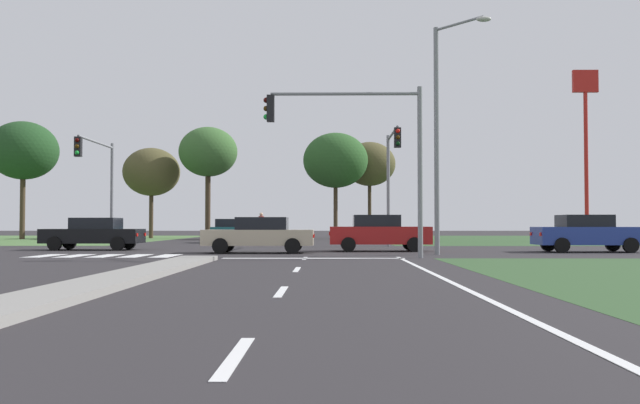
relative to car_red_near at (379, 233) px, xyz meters
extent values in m
plane|color=#282628|center=(-6.59, 0.32, -0.82)|extent=(200.00, 200.00, 0.00)
cube|color=#2D4C28|center=(18.91, 24.82, -0.82)|extent=(35.00, 35.00, 0.01)
cube|color=gray|center=(-6.59, -18.68, -0.75)|extent=(1.20, 22.00, 0.14)
cube|color=#ADA89E|center=(-6.59, 25.32, -0.75)|extent=(1.20, 36.00, 0.14)
cube|color=silver|center=(-3.09, -24.71, -0.82)|extent=(0.14, 2.00, 0.01)
cube|color=silver|center=(-3.09, -18.71, -0.82)|extent=(0.14, 2.00, 0.01)
cube|color=silver|center=(-3.09, -12.71, -0.82)|extent=(0.14, 2.00, 0.01)
cube|color=silver|center=(-3.09, -6.71, -0.82)|extent=(0.14, 2.00, 0.01)
cube|color=silver|center=(0.26, -17.68, -0.82)|extent=(0.14, 24.00, 0.01)
cube|color=silver|center=(-2.79, -6.68, -0.82)|extent=(6.40, 0.50, 0.01)
cube|color=silver|center=(-12.99, -4.88, -0.82)|extent=(0.70, 2.80, 0.01)
cube|color=silver|center=(-11.84, -4.88, -0.82)|extent=(0.70, 2.80, 0.01)
cube|color=silver|center=(-10.69, -4.88, -0.82)|extent=(0.70, 2.80, 0.01)
cube|color=silver|center=(-9.54, -4.88, -0.82)|extent=(0.70, 2.80, 0.01)
cube|color=silver|center=(-8.39, -4.88, -0.82)|extent=(0.70, 2.80, 0.01)
cube|color=#A31919|center=(0.03, 0.00, -0.12)|extent=(4.46, 1.82, 0.77)
cube|color=black|center=(-0.12, 0.00, 0.53)|extent=(2.05, 1.60, 0.52)
cube|color=red|center=(-2.22, 0.69, -0.04)|extent=(0.04, 0.20, 0.14)
cube|color=red|center=(-2.22, -0.69, -0.04)|extent=(0.04, 0.20, 0.14)
cylinder|color=black|center=(1.46, 0.91, -0.50)|extent=(0.64, 0.22, 0.64)
cylinder|color=black|center=(1.46, -0.91, -0.50)|extent=(0.64, 0.22, 0.64)
cylinder|color=black|center=(-1.40, 0.91, -0.50)|extent=(0.64, 0.22, 0.64)
cylinder|color=black|center=(-1.40, -0.91, -0.50)|extent=(0.64, 0.22, 0.64)
cube|color=navy|center=(8.95, -0.92, -0.12)|extent=(4.48, 1.83, 0.76)
cube|color=black|center=(8.80, -0.92, 0.52)|extent=(2.06, 1.61, 0.52)
cube|color=red|center=(6.69, -0.22, -0.04)|extent=(0.04, 0.20, 0.14)
cube|color=red|center=(6.69, -1.61, -0.04)|extent=(0.04, 0.20, 0.14)
cylinder|color=black|center=(10.38, 0.00, -0.50)|extent=(0.64, 0.22, 0.64)
cylinder|color=black|center=(10.38, -1.83, -0.50)|extent=(0.64, 0.22, 0.64)
cylinder|color=black|center=(7.51, 0.00, -0.50)|extent=(0.64, 0.22, 0.64)
cylinder|color=black|center=(7.51, -1.83, -0.50)|extent=(0.64, 0.22, 0.64)
cube|color=#19565B|center=(-8.80, 14.41, -0.15)|extent=(1.81, 4.15, 0.71)
cube|color=black|center=(-8.80, 14.56, 0.47)|extent=(1.59, 1.91, 0.52)
cube|color=red|center=(-8.11, 16.51, -0.08)|extent=(0.20, 0.04, 0.14)
cube|color=red|center=(-9.48, 16.51, -0.08)|extent=(0.20, 0.04, 0.14)
cylinder|color=black|center=(-7.89, 13.08, -0.50)|extent=(0.22, 0.64, 0.64)
cylinder|color=black|center=(-9.70, 13.08, -0.50)|extent=(0.22, 0.64, 0.64)
cylinder|color=black|center=(-7.89, 15.74, -0.50)|extent=(0.22, 0.64, 0.64)
cylinder|color=black|center=(-9.70, 15.74, -0.50)|extent=(0.22, 0.64, 0.64)
cube|color=#BCAD8E|center=(-5.18, -2.05, -0.18)|extent=(4.57, 1.86, 0.65)
cube|color=black|center=(-5.03, -2.05, 0.41)|extent=(2.10, 1.64, 0.52)
cube|color=red|center=(-2.87, -2.75, -0.11)|extent=(0.04, 0.20, 0.14)
cube|color=red|center=(-2.87, -1.34, -0.11)|extent=(0.04, 0.20, 0.14)
cylinder|color=black|center=(-6.64, -2.98, -0.50)|extent=(0.64, 0.22, 0.64)
cylinder|color=black|center=(-6.64, -1.11, -0.50)|extent=(0.64, 0.22, 0.64)
cylinder|color=black|center=(-3.71, -2.98, -0.50)|extent=(0.64, 0.22, 0.64)
cylinder|color=black|center=(-3.71, -1.11, -0.50)|extent=(0.64, 0.22, 0.64)
cube|color=black|center=(-13.29, 1.31, -0.17)|extent=(4.50, 1.80, 0.66)
cube|color=black|center=(-13.14, 1.31, 0.42)|extent=(2.07, 1.58, 0.52)
cube|color=red|center=(-11.02, 0.62, -0.11)|extent=(0.04, 0.20, 0.14)
cube|color=red|center=(-11.02, 1.99, -0.11)|extent=(0.04, 0.20, 0.14)
cylinder|color=black|center=(-14.73, 0.41, -0.50)|extent=(0.64, 0.22, 0.64)
cylinder|color=black|center=(-14.73, 2.21, -0.50)|extent=(0.64, 0.22, 0.64)
cylinder|color=black|center=(-11.85, 0.41, -0.50)|extent=(0.64, 0.22, 0.64)
cylinder|color=black|center=(-11.85, 2.21, -0.50)|extent=(0.64, 0.22, 0.64)
cylinder|color=gray|center=(1.01, 6.92, 2.22)|extent=(0.18, 0.18, 6.08)
cylinder|color=gray|center=(1.01, 4.34, 5.01)|extent=(0.12, 5.16, 0.12)
cube|color=black|center=(1.01, 1.76, 4.48)|extent=(0.32, 0.26, 0.95)
sphere|color=red|center=(1.01, 1.60, 4.78)|extent=(0.20, 0.20, 0.20)
sphere|color=#3A2405|center=(1.01, 1.60, 4.48)|extent=(0.20, 0.20, 0.20)
sphere|color=black|center=(1.01, 1.60, 4.18)|extent=(0.20, 0.20, 0.20)
cylinder|color=gray|center=(-14.19, 6.92, 2.01)|extent=(0.18, 0.18, 5.67)
cylinder|color=gray|center=(-14.19, 4.33, 4.59)|extent=(0.12, 5.19, 0.12)
cube|color=black|center=(-14.19, 1.73, 4.07)|extent=(0.32, 0.26, 0.95)
sphere|color=#360503|center=(-14.19, 1.57, 4.37)|extent=(0.20, 0.20, 0.20)
sphere|color=#3A2405|center=(-14.19, 1.57, 4.07)|extent=(0.20, 0.20, 0.20)
sphere|color=green|center=(-14.19, 1.57, 3.77)|extent=(0.20, 0.20, 0.20)
cylinder|color=gray|center=(1.01, -6.28, 2.24)|extent=(0.18, 0.18, 6.13)
cylinder|color=gray|center=(-1.66, -6.28, 5.05)|extent=(5.35, 0.12, 0.12)
cube|color=black|center=(-4.33, -6.28, 4.53)|extent=(0.26, 0.32, 0.95)
sphere|color=#360503|center=(-4.49, -6.28, 4.83)|extent=(0.20, 0.20, 0.20)
sphere|color=#3A2405|center=(-4.49, -6.28, 4.53)|extent=(0.20, 0.20, 0.20)
sphere|color=green|center=(-4.49, -6.28, 4.23)|extent=(0.20, 0.20, 0.20)
cylinder|color=gray|center=(2.01, -3.69, 3.68)|extent=(0.20, 0.20, 9.00)
cylinder|color=gray|center=(2.75, -4.59, 8.08)|extent=(1.56, 1.85, 0.10)
ellipsoid|color=#B2B2A8|center=(3.50, -5.48, 7.98)|extent=(0.56, 0.28, 0.20)
cylinder|color=#232833|center=(-6.66, 14.15, -0.29)|extent=(0.16, 0.16, 0.78)
cylinder|color=maroon|center=(-6.66, 14.15, 0.51)|extent=(0.34, 0.34, 0.82)
sphere|color=tan|center=(-6.66, 14.15, 1.03)|extent=(0.23, 0.23, 0.23)
cylinder|color=red|center=(16.15, 18.58, 4.51)|extent=(0.28, 0.28, 10.66)
cube|color=red|center=(16.15, 18.58, 10.64)|extent=(1.80, 0.30, 1.60)
torus|color=yellow|center=(15.76, 18.75, 10.64)|extent=(0.96, 0.16, 0.96)
torus|color=yellow|center=(16.55, 18.75, 10.64)|extent=(0.96, 0.16, 0.96)
cylinder|color=#423323|center=(-26.97, 24.53, 2.01)|extent=(0.41, 0.41, 5.65)
ellipsoid|color=#1E421E|center=(-26.97, 24.53, 6.35)|extent=(5.53, 5.53, 4.70)
cylinder|color=#423323|center=(-17.70, 29.01, 1.39)|extent=(0.36, 0.36, 4.42)
ellipsoid|color=#4C4728|center=(-17.70, 29.01, 4.95)|extent=(4.92, 4.92, 4.18)
cylinder|color=#423323|center=(-12.44, 27.17, 2.16)|extent=(0.44, 0.44, 5.97)
ellipsoid|color=#38602D|center=(-12.44, 27.17, 6.50)|extent=(4.93, 4.93, 4.19)
cylinder|color=#423323|center=(-1.68, 26.27, 1.69)|extent=(0.34, 0.34, 5.03)
ellipsoid|color=#285123|center=(-1.68, 26.27, 5.69)|extent=(5.37, 5.37, 4.57)
cylinder|color=#423323|center=(1.28, 28.88, 1.78)|extent=(0.30, 0.30, 5.20)
ellipsoid|color=#4C4728|center=(1.28, 28.88, 5.61)|extent=(4.49, 4.49, 3.81)
camera|label=1|loc=(-2.25, -30.95, 0.37)|focal=38.88mm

